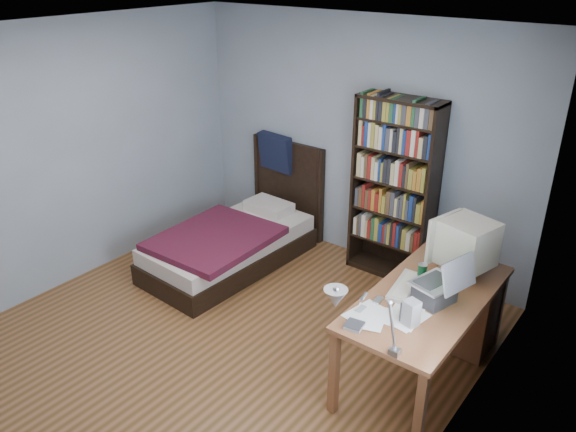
% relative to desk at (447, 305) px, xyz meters
% --- Properties ---
extents(room, '(4.20, 4.24, 2.50)m').
position_rel_desk_xyz_m(room, '(-1.48, -1.13, 0.84)').
color(room, brown).
rests_on(room, ground).
extents(desk, '(0.75, 1.56, 0.73)m').
position_rel_desk_xyz_m(desk, '(0.00, 0.00, 0.00)').
color(desk, brown).
rests_on(desk, floor).
extents(crt_monitor, '(0.47, 0.44, 0.45)m').
position_rel_desk_xyz_m(crt_monitor, '(0.05, 0.03, 0.57)').
color(crt_monitor, beige).
rests_on(crt_monitor, desk).
extents(laptop, '(0.40, 0.38, 0.40)m').
position_rel_desk_xyz_m(laptop, '(0.08, -0.48, 0.43)').
color(laptop, '#2D2D30').
rests_on(laptop, desk).
extents(desk_lamp, '(0.25, 0.56, 0.66)m').
position_rel_desk_xyz_m(desk_lamp, '(-0.01, -1.58, 0.85)').
color(desk_lamp, '#99999E').
rests_on(desk_lamp, desk).
extents(keyboard, '(0.24, 0.47, 0.04)m').
position_rel_desk_xyz_m(keyboard, '(-0.17, -0.45, 0.33)').
color(keyboard, '#BCB39D').
rests_on(keyboard, desk).
extents(speaker, '(0.12, 0.12, 0.19)m').
position_rel_desk_xyz_m(speaker, '(0.06, -0.84, 0.41)').
color(speaker, gray).
rests_on(speaker, desk).
extents(soda_can, '(0.07, 0.07, 0.13)m').
position_rel_desk_xyz_m(soda_can, '(-0.14, -0.25, 0.38)').
color(soda_can, '#073414').
rests_on(soda_can, desk).
extents(mouse, '(0.06, 0.10, 0.03)m').
position_rel_desk_xyz_m(mouse, '(-0.03, -0.13, 0.33)').
color(mouse, silver).
rests_on(mouse, desk).
extents(phone_silver, '(0.06, 0.10, 0.02)m').
position_rel_desk_xyz_m(phone_silver, '(-0.25, -0.73, 0.33)').
color(phone_silver, silver).
rests_on(phone_silver, desk).
extents(phone_grey, '(0.05, 0.09, 0.02)m').
position_rel_desk_xyz_m(phone_grey, '(-0.29, -0.90, 0.33)').
color(phone_grey, gray).
rests_on(phone_grey, desk).
extents(external_drive, '(0.13, 0.13, 0.02)m').
position_rel_desk_xyz_m(external_drive, '(-0.23, -1.09, 0.33)').
color(external_drive, gray).
rests_on(external_drive, desk).
extents(bookshelf, '(0.82, 0.30, 1.81)m').
position_rel_desk_xyz_m(bookshelf, '(-0.95, 0.81, 0.50)').
color(bookshelf, black).
rests_on(bookshelf, floor).
extents(bed, '(1.02, 2.01, 1.16)m').
position_rel_desk_xyz_m(bed, '(-2.34, 0.02, -0.15)').
color(bed, black).
rests_on(bed, floor).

